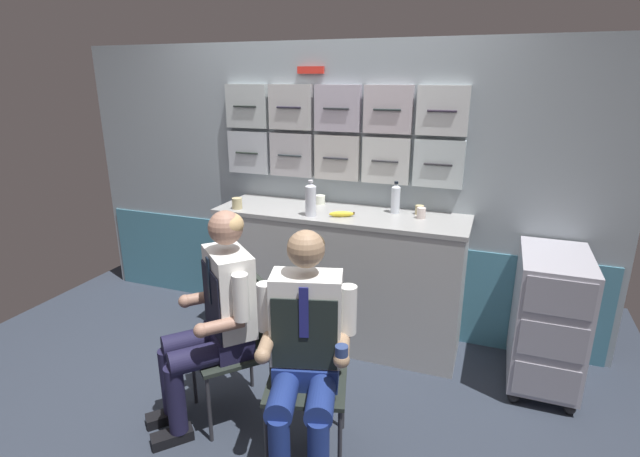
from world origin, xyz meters
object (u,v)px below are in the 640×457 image
object	(u,v)px
folding_chair_left	(245,332)
folding_chair_right	(309,357)
paper_cup_tan	(237,203)
service_trolley	(548,317)
crew_member_left	(216,311)
water_bottle_tall	(396,198)
snack_banana	(342,214)
crew_member_right	(305,346)

from	to	relation	value
folding_chair_left	folding_chair_right	xyz separation A→B (m)	(0.44, -0.11, 0.00)
folding_chair_left	paper_cup_tan	xyz separation A→B (m)	(-0.48, 0.80, 0.53)
service_trolley	crew_member_left	world-z (taller)	crew_member_left
service_trolley	paper_cup_tan	bearing A→B (deg)	-177.65
service_trolley	folding_chair_left	distance (m)	1.87
service_trolley	folding_chair_right	xyz separation A→B (m)	(-1.21, -0.99, 0.03)
crew_member_left	water_bottle_tall	size ratio (longest dim) A/B	5.51
crew_member_left	paper_cup_tan	world-z (taller)	crew_member_left
service_trolley	folding_chair_left	xyz separation A→B (m)	(-1.65, -0.88, 0.03)
folding_chair_right	water_bottle_tall	size ratio (longest dim) A/B	3.68
paper_cup_tan	service_trolley	bearing A→B (deg)	2.35
crew_member_left	paper_cup_tan	size ratio (longest dim) A/B	15.64
paper_cup_tan	folding_chair_left	bearing A→B (deg)	-58.73
folding_chair_left	snack_banana	bearing A→B (deg)	71.33
crew_member_right	water_bottle_tall	distance (m)	1.42
snack_banana	crew_member_left	bearing A→B (deg)	-112.14
crew_member_right	snack_banana	world-z (taller)	crew_member_right
service_trolley	crew_member_left	distance (m)	2.03
service_trolley	paper_cup_tan	distance (m)	2.20
service_trolley	water_bottle_tall	bearing A→B (deg)	168.85
service_trolley	crew_member_left	bearing A→B (deg)	-150.28
folding_chair_left	crew_member_left	distance (m)	0.23
folding_chair_right	crew_member_right	size ratio (longest dim) A/B	0.67
folding_chair_right	snack_banana	bearing A→B (deg)	98.48
folding_chair_left	crew_member_right	world-z (taller)	crew_member_right
crew_member_right	water_bottle_tall	bearing A→B (deg)	84.46
service_trolley	folding_chair_right	size ratio (longest dim) A/B	1.07
paper_cup_tan	snack_banana	bearing A→B (deg)	4.80
water_bottle_tall	snack_banana	xyz separation A→B (m)	(-0.32, -0.23, -0.08)
water_bottle_tall	crew_member_right	bearing A→B (deg)	-95.54
service_trolley	water_bottle_tall	distance (m)	1.23
crew_member_left	water_bottle_tall	bearing A→B (deg)	59.24
service_trolley	folding_chair_right	bearing A→B (deg)	-140.76
folding_chair_right	water_bottle_tall	xyz separation A→B (m)	(0.18, 1.19, 0.59)
crew_member_right	paper_cup_tan	bearing A→B (deg)	132.30
crew_member_left	crew_member_right	size ratio (longest dim) A/B	1.01
folding_chair_left	paper_cup_tan	bearing A→B (deg)	121.27
snack_banana	folding_chair_right	bearing A→B (deg)	-81.52
folding_chair_right	paper_cup_tan	world-z (taller)	paper_cup_tan
crew_member_right	folding_chair_left	bearing A→B (deg)	151.33
service_trolley	water_bottle_tall	size ratio (longest dim) A/B	3.92
crew_member_right	snack_banana	distance (m)	1.19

